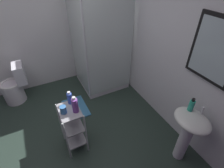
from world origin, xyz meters
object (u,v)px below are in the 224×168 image
(shower_stall, at_px, (99,67))
(conditioner_bottle_purple, at_px, (75,105))
(shampoo_bottle_blue, at_px, (70,98))
(pedestal_sink, at_px, (188,129))
(hand_soap_bottle, at_px, (191,105))
(bath_mat, at_px, (76,108))
(rinse_cup, at_px, (63,110))
(storage_cart, at_px, (72,126))
(toilet, at_px, (15,87))

(shower_stall, bearing_deg, conditioner_bottle_purple, -33.62)
(shampoo_bottle_blue, bearing_deg, pedestal_sink, 51.37)
(hand_soap_bottle, distance_m, bath_mat, 2.04)
(shower_stall, distance_m, rinse_cup, 1.62)
(bath_mat, bearing_deg, conditioner_bottle_purple, -10.68)
(storage_cart, bearing_deg, conditioner_bottle_purple, 50.30)
(shower_stall, height_order, conditioner_bottle_purple, shower_stall)
(shampoo_bottle_blue, distance_m, rinse_cup, 0.19)
(rinse_cup, bearing_deg, hand_soap_bottle, 62.11)
(conditioner_bottle_purple, bearing_deg, hand_soap_bottle, 61.00)
(conditioner_bottle_purple, distance_m, rinse_cup, 0.16)
(bath_mat, bearing_deg, storage_cart, -16.64)
(shower_stall, relative_size, rinse_cup, 19.14)
(shower_stall, bearing_deg, storage_cart, -37.13)
(storage_cart, bearing_deg, bath_mat, 163.36)
(pedestal_sink, xyz_separation_m, rinse_cup, (-0.82, -1.33, 0.21))
(hand_soap_bottle, xyz_separation_m, conditioner_bottle_purple, (-0.68, -1.22, -0.04))
(shower_stall, distance_m, conditioner_bottle_purple, 1.58)
(storage_cart, bearing_deg, rinse_cup, -77.26)
(hand_soap_bottle, bearing_deg, pedestal_sink, -21.89)
(conditioner_bottle_purple, bearing_deg, shower_stall, 146.38)
(pedestal_sink, distance_m, bath_mat, 1.98)
(hand_soap_bottle, distance_m, conditioner_bottle_purple, 1.40)
(storage_cart, xyz_separation_m, hand_soap_bottle, (0.74, 1.30, 0.45))
(storage_cart, bearing_deg, shampoo_bottle_blue, 155.30)
(shower_stall, relative_size, pedestal_sink, 2.47)
(storage_cart, xyz_separation_m, bath_mat, (-0.76, 0.23, -0.43))
(shampoo_bottle_blue, bearing_deg, rinse_cup, -42.38)
(pedestal_sink, bearing_deg, toilet, -140.26)
(pedestal_sink, distance_m, storage_cart, 1.52)
(toilet, distance_m, bath_mat, 1.23)
(storage_cart, height_order, hand_soap_bottle, hand_soap_bottle)
(toilet, distance_m, storage_cart, 1.67)
(pedestal_sink, height_order, conditioner_bottle_purple, conditioner_bottle_purple)
(storage_cart, height_order, shampoo_bottle_blue, shampoo_bottle_blue)
(storage_cart, height_order, bath_mat, storage_cart)
(toilet, relative_size, conditioner_bottle_purple, 3.24)
(conditioner_bottle_purple, xyz_separation_m, rinse_cup, (-0.04, -0.14, -0.05))
(bath_mat, bearing_deg, pedestal_sink, 32.79)
(hand_soap_bottle, distance_m, rinse_cup, 1.55)
(hand_soap_bottle, height_order, shampoo_bottle_blue, hand_soap_bottle)
(shower_stall, relative_size, conditioner_bottle_purple, 8.52)
(toilet, bearing_deg, hand_soap_bottle, 41.54)
(conditioner_bottle_purple, bearing_deg, toilet, -153.92)
(bath_mat, bearing_deg, toilet, -129.12)
(conditioner_bottle_purple, xyz_separation_m, bath_mat, (-0.82, 0.15, -0.84))
(toilet, bearing_deg, conditioner_bottle_purple, 26.08)
(hand_soap_bottle, bearing_deg, shampoo_bottle_blue, -124.74)
(pedestal_sink, xyz_separation_m, storage_cart, (-0.84, -1.26, -0.14))
(shower_stall, distance_m, storage_cart, 1.53)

